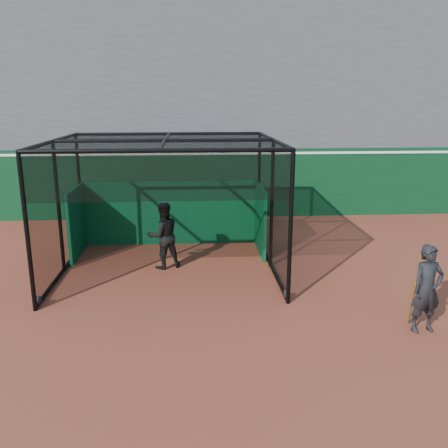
{
  "coord_description": "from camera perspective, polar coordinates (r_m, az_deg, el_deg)",
  "views": [
    {
      "loc": [
        -0.37,
        -8.68,
        4.22
      ],
      "look_at": [
        0.36,
        2.0,
        1.4
      ],
      "focal_mm": 38.0,
      "sensor_mm": 36.0,
      "label": 1
    }
  ],
  "objects": [
    {
      "name": "ground",
      "position": [
        9.66,
        -1.33,
        -11.15
      ],
      "size": [
        120.0,
        120.0,
        0.0
      ],
      "primitive_type": "plane",
      "color": "brown",
      "rests_on": "ground"
    },
    {
      "name": "outfield_wall",
      "position": [
        17.43,
        -2.65,
        5.06
      ],
      "size": [
        50.0,
        0.5,
        2.5
      ],
      "color": "#093318",
      "rests_on": "ground"
    },
    {
      "name": "grandstand",
      "position": [
        20.96,
        -3.01,
        15.44
      ],
      "size": [
        50.0,
        7.85,
        8.95
      ],
      "color": "#4C4C4F",
      "rests_on": "ground"
    },
    {
      "name": "batting_cage",
      "position": [
        11.89,
        -6.89,
        2.06
      ],
      "size": [
        5.37,
        4.74,
        3.26
      ],
      "color": "black",
      "rests_on": "ground"
    },
    {
      "name": "batter",
      "position": [
        12.18,
        -7.29,
        -1.38
      ],
      "size": [
        1.02,
        0.91,
        1.72
      ],
      "primitive_type": "imported",
      "rotation": [
        0.0,
        0.0,
        3.52
      ],
      "color": "black",
      "rests_on": "ground"
    },
    {
      "name": "on_deck_player",
      "position": [
        9.57,
        23.23,
        -7.21
      ],
      "size": [
        0.67,
        0.49,
        1.68
      ],
      "color": "black",
      "rests_on": "ground"
    }
  ]
}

